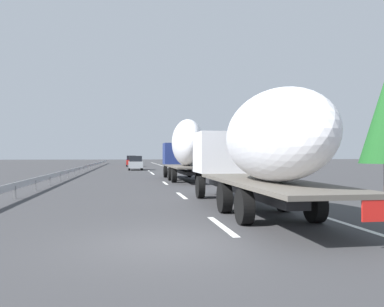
% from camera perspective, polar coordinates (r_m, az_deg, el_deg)
% --- Properties ---
extents(ground_plane, '(260.00, 260.00, 0.00)m').
position_cam_1_polar(ground_plane, '(49.08, -8.21, -2.57)').
color(ground_plane, '#38383A').
extents(lane_stripe_0, '(3.20, 0.20, 0.01)m').
position_cam_1_polar(lane_stripe_0, '(11.53, 4.30, -10.33)').
color(lane_stripe_0, white).
rests_on(lane_stripe_0, ground_plane).
extents(lane_stripe_1, '(3.20, 0.20, 0.01)m').
position_cam_1_polar(lane_stripe_1, '(19.88, -1.50, -6.06)').
color(lane_stripe_1, white).
rests_on(lane_stripe_1, ground_plane).
extents(lane_stripe_2, '(3.20, 0.20, 0.01)m').
position_cam_1_polar(lane_stripe_2, '(28.67, -3.89, -4.26)').
color(lane_stripe_2, white).
rests_on(lane_stripe_2, ground_plane).
extents(lane_stripe_3, '(3.20, 0.20, 0.01)m').
position_cam_1_polar(lane_stripe_3, '(42.48, -5.63, -2.94)').
color(lane_stripe_3, white).
rests_on(lane_stripe_3, ground_plane).
extents(lane_stripe_4, '(3.20, 0.20, 0.01)m').
position_cam_1_polar(lane_stripe_4, '(45.63, -5.87, -2.75)').
color(lane_stripe_4, white).
rests_on(lane_stripe_4, ground_plane).
extents(lane_stripe_5, '(3.20, 0.20, 0.01)m').
position_cam_1_polar(lane_stripe_5, '(51.19, -6.24, -2.47)').
color(lane_stripe_5, white).
rests_on(lane_stripe_5, ground_plane).
extents(edge_line_right, '(110.00, 0.20, 0.01)m').
position_cam_1_polar(edge_line_right, '(54.45, -2.50, -2.34)').
color(edge_line_right, white).
rests_on(edge_line_right, ground_plane).
extents(truck_lead, '(12.21, 2.55, 4.73)m').
position_cam_1_polar(truck_lead, '(31.31, -1.03, 0.90)').
color(truck_lead, navy).
rests_on(truck_lead, ground_plane).
extents(truck_trailing, '(13.14, 2.55, 4.05)m').
position_cam_1_polar(truck_trailing, '(13.94, 9.42, 1.12)').
color(truck_trailing, silver).
rests_on(truck_trailing, ground_plane).
extents(car_blue_sedan, '(4.52, 1.86, 1.82)m').
position_cam_1_polar(car_blue_sedan, '(89.40, -8.83, -0.91)').
color(car_blue_sedan, '#28479E').
rests_on(car_blue_sedan, ground_plane).
extents(car_red_compact, '(4.56, 1.73, 1.92)m').
position_cam_1_polar(car_red_compact, '(70.35, -8.73, -1.08)').
color(car_red_compact, red).
rests_on(car_red_compact, ground_plane).
extents(car_silver_hatch, '(4.58, 1.88, 1.91)m').
position_cam_1_polar(car_silver_hatch, '(53.70, -8.13, -1.35)').
color(car_silver_hatch, '#ADB2B7').
rests_on(car_silver_hatch, ground_plane).
extents(road_sign, '(0.10, 0.90, 3.03)m').
position_cam_1_polar(road_sign, '(56.57, -1.54, -0.13)').
color(road_sign, gray).
rests_on(road_sign, ground_plane).
extents(tree_0, '(2.76, 2.76, 7.01)m').
position_cam_1_polar(tree_0, '(93.17, -1.81, 1.11)').
color(tree_0, '#472D19').
rests_on(tree_0, ground_plane).
extents(tree_1, '(2.65, 2.65, 5.29)m').
position_cam_1_polar(tree_1, '(55.94, 5.41, 1.05)').
color(tree_1, '#472D19').
rests_on(tree_1, ground_plane).
extents(guardrail_median, '(94.00, 0.10, 0.76)m').
position_cam_1_polar(guardrail_median, '(52.31, -14.86, -1.79)').
color(guardrail_median, '#9EA0A5').
rests_on(guardrail_median, ground_plane).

